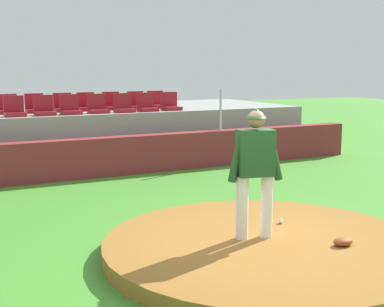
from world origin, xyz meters
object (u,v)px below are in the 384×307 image
at_px(stadium_chair_9, 63,106).
at_px(stadium_chair_11, 112,104).
at_px(stadium_chair_12, 137,103).
at_px(stadium_chair_2, 70,108).
at_px(stadium_chair_6, 170,105).
at_px(pitcher, 255,164).
at_px(stadium_chair_0, 15,110).
at_px(stadium_chair_5, 147,105).
at_px(stadium_chair_4, 124,106).
at_px(fielding_glove, 343,242).
at_px(stadium_chair_13, 157,103).
at_px(baseball, 281,221).
at_px(stadium_chair_10, 87,105).
at_px(stadium_chair_8, 35,107).
at_px(stadium_chair_7, 8,108).
at_px(stadium_chair_1, 44,109).
at_px(stadium_chair_3, 98,107).

bearing_deg(stadium_chair_9, stadium_chair_11, -178.21).
relative_size(stadium_chair_9, stadium_chair_12, 1.00).
height_order(stadium_chair_2, stadium_chair_12, same).
xyz_separation_m(stadium_chair_6, stadium_chair_12, (-0.68, 0.85, 0.00)).
xyz_separation_m(pitcher, stadium_chair_0, (-2.00, 7.47, 0.29)).
bearing_deg(stadium_chair_5, stadium_chair_4, 0.65).
bearing_deg(pitcher, fielding_glove, -29.20).
height_order(stadium_chair_12, stadium_chair_13, same).
relative_size(stadium_chair_4, stadium_chair_12, 1.00).
xyz_separation_m(baseball, stadium_chair_5, (0.69, 7.05, 1.31)).
height_order(stadium_chair_10, stadium_chair_13, same).
bearing_deg(stadium_chair_2, stadium_chair_11, -146.60).
bearing_deg(stadium_chair_12, stadium_chair_9, -0.22).
bearing_deg(baseball, stadium_chair_8, 104.82).
height_order(stadium_chair_7, stadium_chair_13, same).
relative_size(stadium_chair_8, stadium_chair_13, 1.00).
distance_m(stadium_chair_5, stadium_chair_6, 0.72).
xyz_separation_m(stadium_chair_5, stadium_chair_6, (0.72, 0.04, 0.00)).
bearing_deg(stadium_chair_13, stadium_chair_11, 0.23).
bearing_deg(stadium_chair_6, stadium_chair_1, 0.55).
bearing_deg(stadium_chair_11, stadium_chair_5, 125.54).
bearing_deg(stadium_chair_9, stadium_chair_1, 52.17).
height_order(stadium_chair_0, stadium_chair_10, same).
bearing_deg(stadium_chair_2, stadium_chair_5, 179.84).
relative_size(stadium_chair_3, stadium_chair_13, 1.00).
bearing_deg(pitcher, stadium_chair_9, 108.30).
relative_size(stadium_chair_0, stadium_chair_13, 1.00).
relative_size(stadium_chair_5, stadium_chair_12, 1.00).
relative_size(fielding_glove, stadium_chair_6, 0.60).
height_order(pitcher, stadium_chair_10, pitcher).
relative_size(stadium_chair_10, stadium_chair_13, 1.00).
bearing_deg(stadium_chair_13, stadium_chair_4, 35.08).
xyz_separation_m(pitcher, stadium_chair_11, (0.78, 8.38, 0.29)).
xyz_separation_m(fielding_glove, stadium_chair_8, (-2.23, 9.18, 1.29)).
bearing_deg(stadium_chair_9, stadium_chair_4, 146.79).
bearing_deg(baseball, fielding_glove, -84.37).
height_order(stadium_chair_4, stadium_chair_11, same).
relative_size(stadium_chair_9, stadium_chair_13, 1.00).
distance_m(fielding_glove, stadium_chair_13, 9.40).
distance_m(stadium_chair_10, stadium_chair_12, 1.45).
distance_m(stadium_chair_9, stadium_chair_11, 1.38).
xyz_separation_m(pitcher, stadium_chair_5, (1.45, 7.44, 0.29)).
bearing_deg(baseball, pitcher, -152.79).
bearing_deg(stadium_chair_4, pitcher, 83.98).
bearing_deg(baseball, stadium_chair_10, 95.10).
bearing_deg(stadium_chair_12, stadium_chair_0, 13.78).
bearing_deg(pitcher, stadium_chair_5, 93.12).
distance_m(fielding_glove, stadium_chair_7, 9.70).
bearing_deg(pitcher, stadium_chair_11, 98.86).
bearing_deg(stadium_chair_1, stadium_chair_7, -50.56).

